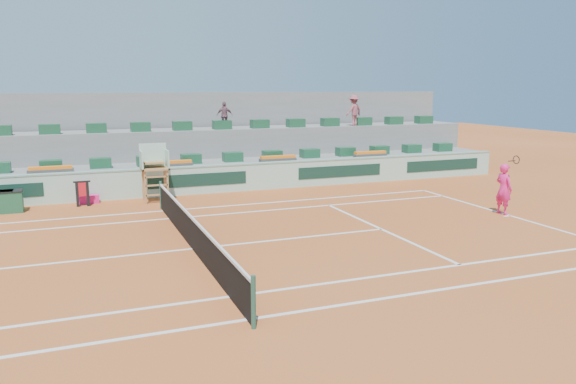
# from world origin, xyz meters

# --- Properties ---
(ground) EXTENTS (90.00, 90.00, 0.00)m
(ground) POSITION_xyz_m (0.00, 0.00, 0.00)
(ground) COLOR #A24B1F
(ground) RESTS_ON ground
(seating_tier_lower) EXTENTS (36.00, 4.00, 1.20)m
(seating_tier_lower) POSITION_xyz_m (0.00, 10.70, 0.60)
(seating_tier_lower) COLOR gray
(seating_tier_lower) RESTS_ON ground
(seating_tier_upper) EXTENTS (36.00, 2.40, 2.60)m
(seating_tier_upper) POSITION_xyz_m (0.00, 12.30, 1.30)
(seating_tier_upper) COLOR gray
(seating_tier_upper) RESTS_ON ground
(stadium_back_wall) EXTENTS (36.00, 0.40, 4.40)m
(stadium_back_wall) POSITION_xyz_m (0.00, 13.90, 2.20)
(stadium_back_wall) COLOR gray
(stadium_back_wall) RESTS_ON ground
(player_bag) EXTENTS (0.78, 0.35, 0.35)m
(player_bag) POSITION_xyz_m (-2.60, 8.04, 0.17)
(player_bag) COLOR #FE2181
(player_bag) RESTS_ON ground
(spectator_mid) EXTENTS (0.85, 0.48, 1.36)m
(spectator_mid) POSITION_xyz_m (4.16, 11.71, 3.28)
(spectator_mid) COLOR #7A5161
(spectator_mid) RESTS_ON seating_tier_upper
(spectator_right) EXTENTS (1.23, 0.97, 1.67)m
(spectator_right) POSITION_xyz_m (11.35, 11.55, 3.43)
(spectator_right) COLOR #964B55
(spectator_right) RESTS_ON seating_tier_upper
(court_lines) EXTENTS (23.89, 11.09, 0.01)m
(court_lines) POSITION_xyz_m (0.00, 0.00, 0.01)
(court_lines) COLOR silver
(court_lines) RESTS_ON ground
(tennis_net) EXTENTS (0.10, 11.97, 1.10)m
(tennis_net) POSITION_xyz_m (0.00, 0.00, 0.53)
(tennis_net) COLOR black
(tennis_net) RESTS_ON ground
(advertising_hoarding) EXTENTS (36.00, 0.34, 1.26)m
(advertising_hoarding) POSITION_xyz_m (0.02, 8.50, 0.63)
(advertising_hoarding) COLOR #A4CEB9
(advertising_hoarding) RESTS_ON ground
(umpire_chair) EXTENTS (1.10, 0.90, 2.40)m
(umpire_chair) POSITION_xyz_m (0.00, 7.50, 1.54)
(umpire_chair) COLOR #9F6E3C
(umpire_chair) RESTS_ON ground
(seat_row_lower) EXTENTS (32.90, 0.60, 0.44)m
(seat_row_lower) POSITION_xyz_m (0.00, 9.80, 1.42)
(seat_row_lower) COLOR #194C2F
(seat_row_lower) RESTS_ON seating_tier_lower
(seat_row_upper) EXTENTS (32.90, 0.60, 0.44)m
(seat_row_upper) POSITION_xyz_m (0.00, 11.70, 2.82)
(seat_row_upper) COLOR #194C2F
(seat_row_upper) RESTS_ON seating_tier_upper
(flower_planters) EXTENTS (26.80, 0.36, 0.28)m
(flower_planters) POSITION_xyz_m (-1.50, 9.00, 1.33)
(flower_planters) COLOR #464646
(flower_planters) RESTS_ON seating_tier_lower
(drink_cooler_a) EXTENTS (0.81, 0.70, 0.84)m
(drink_cooler_a) POSITION_xyz_m (-5.39, 7.38, 0.42)
(drink_cooler_a) COLOR #1A4F33
(drink_cooler_a) RESTS_ON ground
(drink_cooler_b) EXTENTS (0.74, 0.64, 0.84)m
(drink_cooler_b) POSITION_xyz_m (-5.69, 7.42, 0.42)
(drink_cooler_b) COLOR #1A4F33
(drink_cooler_b) RESTS_ON ground
(towel_rack) EXTENTS (0.65, 0.11, 1.03)m
(towel_rack) POSITION_xyz_m (-2.85, 7.51, 0.60)
(towel_rack) COLOR black
(towel_rack) RESTS_ON ground
(tennis_player) EXTENTS (0.54, 0.94, 2.28)m
(tennis_player) POSITION_xyz_m (11.82, 0.36, 0.96)
(tennis_player) COLOR #FE2181
(tennis_player) RESTS_ON ground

